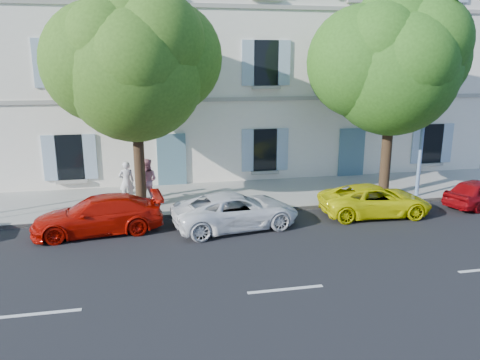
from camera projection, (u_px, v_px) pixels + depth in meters
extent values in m
plane|color=black|center=(251.00, 235.00, 15.77)|extent=(90.00, 90.00, 0.00)
cube|color=#A09E96|center=(228.00, 196.00, 19.97)|extent=(36.00, 4.50, 0.15)
cube|color=#9E998E|center=(238.00, 212.00, 17.91)|extent=(36.00, 0.16, 0.16)
cube|color=white|center=(207.00, 55.00, 23.97)|extent=(28.00, 7.00, 12.00)
imported|color=#B30E05|center=(98.00, 215.00, 15.81)|extent=(4.48, 2.19, 1.25)
imported|color=white|center=(236.00, 211.00, 16.31)|extent=(4.69, 2.70, 1.23)
imported|color=#DDDA09|center=(375.00, 200.00, 17.64)|extent=(4.28, 2.17, 1.16)
imported|color=maroon|center=(479.00, 193.00, 18.75)|extent=(3.55, 2.37, 1.12)
cylinder|color=#3A2819|center=(140.00, 166.00, 17.86)|extent=(0.41, 0.41, 3.25)
ellipsoid|color=#457A1F|center=(134.00, 71.00, 16.98)|extent=(5.20, 5.20, 5.72)
cylinder|color=#3A2819|center=(386.00, 158.00, 19.48)|extent=(0.43, 0.43, 3.23)
ellipsoid|color=#3A7B1F|center=(393.00, 70.00, 18.60)|extent=(5.24, 5.24, 5.77)
cylinder|color=#7293BF|center=(425.00, 101.00, 18.83)|extent=(0.16, 0.16, 7.91)
imported|color=silver|center=(127.00, 182.00, 18.78)|extent=(0.65, 0.47, 1.66)
imported|color=#CD8390|center=(147.00, 181.00, 18.63)|extent=(1.04, 0.92, 1.80)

